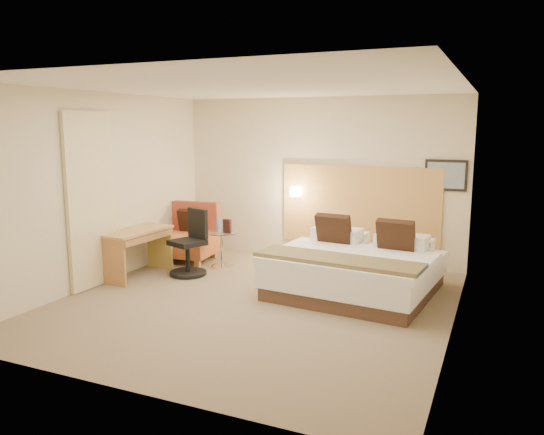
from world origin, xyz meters
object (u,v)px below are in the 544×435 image
at_px(bed, 356,269).
at_px(lounge_chair, 188,237).
at_px(side_table, 222,247).
at_px(desk, 138,240).
at_px(desk_chair, 190,248).

relative_size(bed, lounge_chair, 2.29).
bearing_deg(side_table, desk, -131.69).
bearing_deg(side_table, desk_chair, -110.67).
bearing_deg(desk_chair, side_table, 69.33).
xyz_separation_m(bed, lounge_chair, (-3.06, 0.62, 0.05)).
distance_m(side_table, desk, 1.34).
bearing_deg(desk, side_table, 48.31).
relative_size(bed, side_table, 3.92).
distance_m(side_table, desk_chair, 0.63).
distance_m(bed, desk, 3.24).
bearing_deg(lounge_chair, side_table, -13.80).
distance_m(desk, desk_chair, 0.78).
relative_size(lounge_chair, desk, 0.84).
height_order(side_table, desk_chair, desk_chair).
height_order(bed, side_table, bed).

